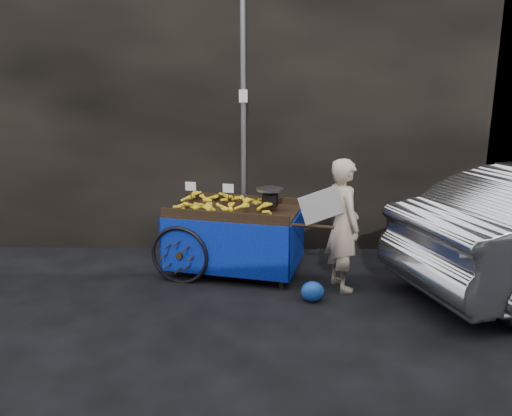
{
  "coord_description": "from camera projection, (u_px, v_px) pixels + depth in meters",
  "views": [
    {
      "loc": [
        0.58,
        -6.0,
        2.57
      ],
      "look_at": [
        0.49,
        0.5,
        0.95
      ],
      "focal_mm": 35.0,
      "sensor_mm": 36.0,
      "label": 1
    }
  ],
  "objects": [
    {
      "name": "vendor",
      "position": [
        343.0,
        225.0,
        6.28
      ],
      "size": [
        0.88,
        0.71,
        1.69
      ],
      "rotation": [
        0.0,
        0.0,
        1.89
      ],
      "color": "#C0AA8F",
      "rests_on": "ground"
    },
    {
      "name": "plastic_bag",
      "position": [
        313.0,
        292.0,
        6.03
      ],
      "size": [
        0.28,
        0.22,
        0.25
      ],
      "primitive_type": "ellipsoid",
      "color": "blue",
      "rests_on": "ground"
    },
    {
      "name": "building_wall",
      "position": [
        252.0,
        88.0,
        8.37
      ],
      "size": [
        13.5,
        2.0,
        5.0
      ],
      "color": "black",
      "rests_on": "ground"
    },
    {
      "name": "street_pole",
      "position": [
        243.0,
        124.0,
        7.22
      ],
      "size": [
        0.12,
        0.1,
        4.0
      ],
      "color": "slate",
      "rests_on": "ground"
    },
    {
      "name": "banana_cart",
      "position": [
        231.0,
        216.0,
        6.87
      ],
      "size": [
        2.57,
        1.59,
        1.3
      ],
      "rotation": [
        0.0,
        0.0,
        -0.24
      ],
      "color": "black",
      "rests_on": "ground"
    },
    {
      "name": "ground",
      "position": [
        218.0,
        288.0,
        6.45
      ],
      "size": [
        80.0,
        80.0,
        0.0
      ],
      "primitive_type": "plane",
      "color": "black",
      "rests_on": "ground"
    }
  ]
}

